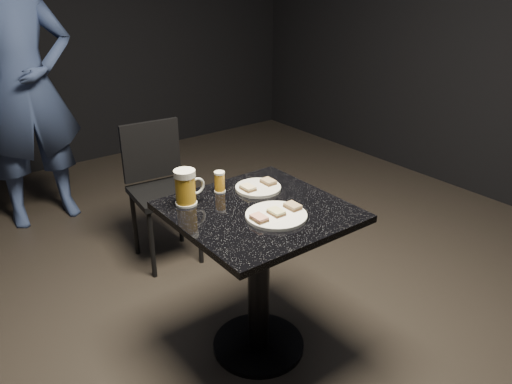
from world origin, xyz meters
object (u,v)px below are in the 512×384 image
plate_small (258,188)px  plate_large (276,216)px  beer_mug (186,187)px  chair (160,183)px  table (259,257)px  patron (24,88)px  beer_tumbler (220,182)px

plate_small → plate_large: bearing=-112.6°
beer_mug → chair: size_ratio=0.19×
table → beer_mug: beer_mug is taller
plate_small → patron: size_ratio=0.11×
plate_large → chair: chair is taller
plate_small → beer_tumbler: beer_tumbler is taller
plate_large → beer_mug: 0.41m
patron → beer_tumbler: patron is taller
patron → beer_tumbler: size_ratio=19.34×
chair → patron: bearing=113.7°
plate_small → beer_mug: beer_mug is taller
plate_large → beer_mug: (-0.23, 0.33, 0.07)m
plate_small → beer_mug: (-0.34, 0.06, 0.07)m
patron → chair: patron is taller
beer_tumbler → chair: size_ratio=0.12×
patron → plate_large: bearing=-78.2°
plate_large → beer_tumbler: (-0.04, 0.35, 0.04)m
patron → table: bearing=-77.9°
plate_small → chair: 0.93m
table → beer_tumbler: bearing=98.4°
plate_small → chair: size_ratio=0.25×
patron → beer_tumbler: bearing=-77.6°
plate_small → beer_tumbler: size_ratio=2.15×
patron → beer_tumbler: 1.84m
plate_small → patron: 1.96m
chair → table: bearing=-92.6°
plate_large → plate_small: bearing=67.4°
plate_large → table: size_ratio=0.34×
beer_tumbler → chair: bearing=84.1°
table → beer_mug: bearing=134.7°
plate_large → patron: (-0.40, 2.15, 0.19)m
plate_large → chair: 1.18m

